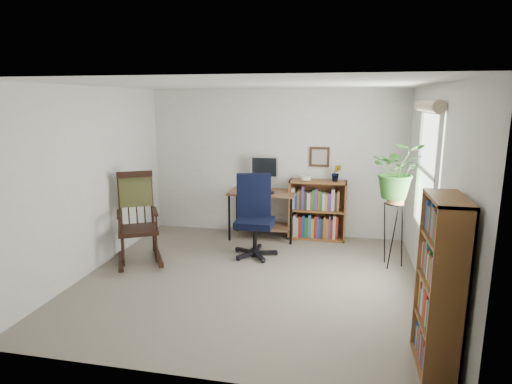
% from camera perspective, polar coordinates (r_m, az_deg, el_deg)
% --- Properties ---
extents(floor, '(4.20, 4.00, 0.00)m').
position_cam_1_polar(floor, '(5.52, -0.85, -11.59)').
color(floor, gray).
rests_on(floor, ground).
extents(ceiling, '(4.20, 4.00, 0.00)m').
position_cam_1_polar(ceiling, '(5.05, -0.94, 14.16)').
color(ceiling, silver).
rests_on(ceiling, ground).
extents(wall_back, '(4.20, 0.00, 2.40)m').
position_cam_1_polar(wall_back, '(7.09, 2.61, 3.87)').
color(wall_back, silver).
rests_on(wall_back, ground).
extents(wall_front, '(4.20, 0.00, 2.40)m').
position_cam_1_polar(wall_front, '(3.29, -8.50, -6.12)').
color(wall_front, silver).
rests_on(wall_front, ground).
extents(wall_left, '(0.00, 4.00, 2.40)m').
position_cam_1_polar(wall_left, '(5.97, -21.00, 1.47)').
color(wall_left, silver).
rests_on(wall_left, ground).
extents(wall_right, '(0.00, 4.00, 2.40)m').
position_cam_1_polar(wall_right, '(5.14, 22.63, -0.29)').
color(wall_right, silver).
rests_on(wall_right, ground).
extents(window, '(0.12, 1.20, 1.50)m').
position_cam_1_polar(window, '(5.38, 21.81, 2.48)').
color(window, white).
rests_on(window, wall_right).
extents(desk, '(1.08, 0.59, 0.78)m').
position_cam_1_polar(desk, '(6.99, 0.89, -3.03)').
color(desk, brown).
rests_on(desk, floor).
extents(monitor, '(0.46, 0.16, 0.56)m').
position_cam_1_polar(monitor, '(6.98, 1.13, 2.56)').
color(monitor, silver).
rests_on(monitor, desk).
extents(keyboard, '(0.40, 0.15, 0.02)m').
position_cam_1_polar(keyboard, '(6.78, 0.72, -0.03)').
color(keyboard, black).
rests_on(keyboard, desk).
extents(office_chair, '(0.81, 0.81, 1.20)m').
position_cam_1_polar(office_chair, '(6.11, -0.16, -3.25)').
color(office_chair, black).
rests_on(office_chair, floor).
extents(rocking_chair, '(1.11, 1.28, 1.27)m').
position_cam_1_polar(rocking_chair, '(6.12, -15.53, -3.32)').
color(rocking_chair, black).
rests_on(rocking_chair, floor).
extents(low_bookshelf, '(0.91, 0.30, 0.96)m').
position_cam_1_polar(low_bookshelf, '(6.98, 8.16, -2.39)').
color(low_bookshelf, brown).
rests_on(low_bookshelf, floor).
extents(tall_bookshelf, '(0.28, 0.65, 1.49)m').
position_cam_1_polar(tall_bookshelf, '(3.89, 23.34, -11.30)').
color(tall_bookshelf, brown).
rests_on(tall_bookshelf, floor).
extents(plant_stand, '(0.32, 0.32, 1.03)m').
position_cam_1_polar(plant_stand, '(6.06, 17.86, -4.84)').
color(plant_stand, black).
rests_on(plant_stand, floor).
extents(spider_plant, '(1.69, 1.88, 1.46)m').
position_cam_1_polar(spider_plant, '(5.84, 18.61, 6.21)').
color(spider_plant, '#2A5E21').
rests_on(spider_plant, plant_stand).
extents(potted_plant_small, '(0.13, 0.24, 0.11)m').
position_cam_1_polar(potted_plant_small, '(6.87, 10.63, 1.86)').
color(potted_plant_small, '#2A5E21').
rests_on(potted_plant_small, low_bookshelf).
extents(framed_picture, '(0.32, 0.04, 0.32)m').
position_cam_1_polar(framed_picture, '(6.97, 8.45, 4.65)').
color(framed_picture, black).
rests_on(framed_picture, wall_back).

